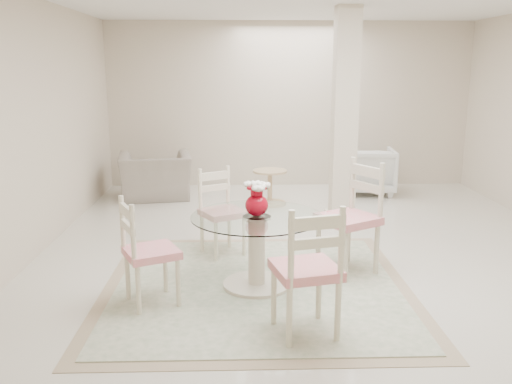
{
  "coord_description": "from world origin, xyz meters",
  "views": [
    {
      "loc": [
        -0.84,
        -5.56,
        1.97
      ],
      "look_at": [
        -0.69,
        -0.72,
        0.85
      ],
      "focal_mm": 38.0,
      "sensor_mm": 36.0,
      "label": 1
    }
  ],
  "objects_px": {
    "red_vase": "(257,199)",
    "dining_chair_east": "(355,209)",
    "recliner_taupe": "(155,176)",
    "side_table": "(270,189)",
    "column": "(345,117)",
    "dining_table": "(257,251)",
    "dining_chair_north": "(220,205)",
    "dining_chair_west": "(143,245)",
    "armchair_white": "(369,171)",
    "dining_chair_south": "(309,262)"
  },
  "relations": [
    {
      "from": "red_vase",
      "to": "dining_chair_east",
      "type": "bearing_deg",
      "value": 21.34
    },
    {
      "from": "recliner_taupe",
      "to": "side_table",
      "type": "distance_m",
      "value": 1.79
    },
    {
      "from": "column",
      "to": "dining_table",
      "type": "xyz_separation_m",
      "value": [
        -1.19,
        -2.22,
        -1.0
      ]
    },
    {
      "from": "recliner_taupe",
      "to": "side_table",
      "type": "bearing_deg",
      "value": 155.43
    },
    {
      "from": "dining_chair_north",
      "to": "red_vase",
      "type": "bearing_deg",
      "value": -98.09
    },
    {
      "from": "dining_chair_east",
      "to": "dining_chair_west",
      "type": "bearing_deg",
      "value": -100.27
    },
    {
      "from": "dining_table",
      "to": "armchair_white",
      "type": "relative_size",
      "value": 1.47
    },
    {
      "from": "dining_chair_east",
      "to": "armchair_white",
      "type": "bearing_deg",
      "value": 133.07
    },
    {
      "from": "dining_table",
      "to": "dining_chair_north",
      "type": "xyz_separation_m",
      "value": [
        -0.36,
        0.95,
        0.19
      ]
    },
    {
      "from": "dining_chair_east",
      "to": "armchair_white",
      "type": "height_order",
      "value": "dining_chair_east"
    },
    {
      "from": "dining_table",
      "to": "dining_chair_east",
      "type": "distance_m",
      "value": 1.07
    },
    {
      "from": "red_vase",
      "to": "recliner_taupe",
      "type": "height_order",
      "value": "red_vase"
    },
    {
      "from": "red_vase",
      "to": "recliner_taupe",
      "type": "relative_size",
      "value": 0.3
    },
    {
      "from": "recliner_taupe",
      "to": "armchair_white",
      "type": "bearing_deg",
      "value": 174.68
    },
    {
      "from": "dining_chair_east",
      "to": "armchair_white",
      "type": "relative_size",
      "value": 1.52
    },
    {
      "from": "column",
      "to": "side_table",
      "type": "bearing_deg",
      "value": 137.43
    },
    {
      "from": "red_vase",
      "to": "dining_chair_west",
      "type": "bearing_deg",
      "value": -159.22
    },
    {
      "from": "column",
      "to": "dining_chair_east",
      "type": "distance_m",
      "value": 1.99
    },
    {
      "from": "column",
      "to": "dining_chair_east",
      "type": "relative_size",
      "value": 2.23
    },
    {
      "from": "dining_table",
      "to": "side_table",
      "type": "bearing_deg",
      "value": 84.55
    },
    {
      "from": "dining_chair_north",
      "to": "armchair_white",
      "type": "bearing_deg",
      "value": 21.89
    },
    {
      "from": "red_vase",
      "to": "dining_chair_south",
      "type": "bearing_deg",
      "value": -70.07
    },
    {
      "from": "armchair_white",
      "to": "column",
      "type": "bearing_deg",
      "value": 70.69
    },
    {
      "from": "red_vase",
      "to": "side_table",
      "type": "distance_m",
      "value": 3.12
    },
    {
      "from": "dining_chair_west",
      "to": "side_table",
      "type": "distance_m",
      "value": 3.64
    },
    {
      "from": "dining_chair_south",
      "to": "side_table",
      "type": "bearing_deg",
      "value": -102.58
    },
    {
      "from": "dining_chair_east",
      "to": "dining_chair_north",
      "type": "relative_size",
      "value": 1.19
    },
    {
      "from": "dining_chair_west",
      "to": "dining_chair_south",
      "type": "height_order",
      "value": "dining_chair_south"
    },
    {
      "from": "recliner_taupe",
      "to": "dining_chair_east",
      "type": "bearing_deg",
      "value": 117.89
    },
    {
      "from": "dining_table",
      "to": "dining_chair_west",
      "type": "relative_size",
      "value": 1.14
    },
    {
      "from": "red_vase",
      "to": "dining_table",
      "type": "bearing_deg",
      "value": 161.57
    },
    {
      "from": "dining_chair_north",
      "to": "dining_chair_south",
      "type": "distance_m",
      "value": 2.04
    },
    {
      "from": "dining_chair_north",
      "to": "dining_chair_south",
      "type": "bearing_deg",
      "value": -98.68
    },
    {
      "from": "dining_chair_east",
      "to": "dining_chair_south",
      "type": "xyz_separation_m",
      "value": [
        -0.61,
        -1.33,
        -0.04
      ]
    },
    {
      "from": "column",
      "to": "red_vase",
      "type": "xyz_separation_m",
      "value": [
        -1.19,
        -2.22,
        -0.52
      ]
    },
    {
      "from": "dining_table",
      "to": "red_vase",
      "type": "relative_size",
      "value": 3.73
    },
    {
      "from": "red_vase",
      "to": "dining_chair_west",
      "type": "relative_size",
      "value": 0.31
    },
    {
      "from": "column",
      "to": "dining_chair_south",
      "type": "relative_size",
      "value": 2.38
    },
    {
      "from": "column",
      "to": "dining_chair_west",
      "type": "distance_m",
      "value": 3.45
    },
    {
      "from": "dining_chair_west",
      "to": "dining_chair_south",
      "type": "xyz_separation_m",
      "value": [
        1.3,
        -0.6,
        0.06
      ]
    },
    {
      "from": "dining_chair_west",
      "to": "recliner_taupe",
      "type": "height_order",
      "value": "dining_chair_west"
    },
    {
      "from": "dining_chair_north",
      "to": "dining_chair_west",
      "type": "relative_size",
      "value": 0.99
    },
    {
      "from": "red_vase",
      "to": "dining_chair_west",
      "type": "xyz_separation_m",
      "value": [
        -0.95,
        -0.36,
        -0.29
      ]
    },
    {
      "from": "column",
      "to": "recliner_taupe",
      "type": "xyz_separation_m",
      "value": [
        -2.62,
        1.29,
        -1.01
      ]
    },
    {
      "from": "dining_chair_south",
      "to": "recliner_taupe",
      "type": "bearing_deg",
      "value": -81.66
    },
    {
      "from": "column",
      "to": "dining_chair_north",
      "type": "bearing_deg",
      "value": -140.62
    },
    {
      "from": "armchair_white",
      "to": "recliner_taupe",
      "type": "bearing_deg",
      "value": 9.79
    },
    {
      "from": "armchair_white",
      "to": "dining_chair_north",
      "type": "bearing_deg",
      "value": 56.74
    },
    {
      "from": "dining_chair_north",
      "to": "recliner_taupe",
      "type": "height_order",
      "value": "dining_chair_north"
    },
    {
      "from": "dining_table",
      "to": "column",
      "type": "bearing_deg",
      "value": 61.88
    }
  ]
}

